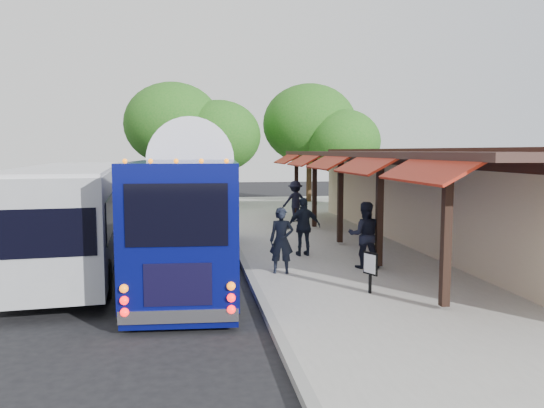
{
  "coord_description": "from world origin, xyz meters",
  "views": [
    {
      "loc": [
        -1.52,
        -14.32,
        3.52
      ],
      "look_at": [
        1.07,
        2.52,
        1.8
      ],
      "focal_mm": 35.0,
      "sensor_mm": 36.0,
      "label": 1
    }
  ],
  "objects_px": {
    "coach_bus": "(193,207)",
    "sign_board": "(370,266)",
    "ped_c": "(304,227)",
    "city_bus": "(73,211)",
    "ped_b": "(365,235)",
    "ped_a": "(282,240)",
    "ped_d": "(295,201)"
  },
  "relations": [
    {
      "from": "coach_bus",
      "to": "sign_board",
      "type": "bearing_deg",
      "value": -37.81
    },
    {
      "from": "ped_c",
      "to": "city_bus",
      "type": "bearing_deg",
      "value": -6.25
    },
    {
      "from": "ped_c",
      "to": "sign_board",
      "type": "relative_size",
      "value": 1.91
    },
    {
      "from": "city_bus",
      "to": "ped_b",
      "type": "distance_m",
      "value": 8.76
    },
    {
      "from": "coach_bus",
      "to": "ped_a",
      "type": "distance_m",
      "value": 2.79
    },
    {
      "from": "ped_a",
      "to": "ped_c",
      "type": "bearing_deg",
      "value": 74.7
    },
    {
      "from": "ped_c",
      "to": "coach_bus",
      "type": "bearing_deg",
      "value": 12.43
    },
    {
      "from": "coach_bus",
      "to": "ped_c",
      "type": "relative_size",
      "value": 5.91
    },
    {
      "from": "ped_a",
      "to": "sign_board",
      "type": "relative_size",
      "value": 1.85
    },
    {
      "from": "ped_a",
      "to": "sign_board",
      "type": "distance_m",
      "value": 2.95
    },
    {
      "from": "ped_d",
      "to": "city_bus",
      "type": "bearing_deg",
      "value": 37.05
    },
    {
      "from": "ped_c",
      "to": "ped_d",
      "type": "xyz_separation_m",
      "value": [
        1.35,
        8.21,
        0.03
      ]
    },
    {
      "from": "ped_a",
      "to": "ped_d",
      "type": "xyz_separation_m",
      "value": [
        2.47,
        10.51,
        0.06
      ]
    },
    {
      "from": "ped_c",
      "to": "sign_board",
      "type": "height_order",
      "value": "ped_c"
    },
    {
      "from": "coach_bus",
      "to": "sign_board",
      "type": "height_order",
      "value": "coach_bus"
    },
    {
      "from": "ped_a",
      "to": "ped_d",
      "type": "bearing_deg",
      "value": 87.54
    },
    {
      "from": "ped_d",
      "to": "sign_board",
      "type": "bearing_deg",
      "value": 80.15
    },
    {
      "from": "ped_b",
      "to": "sign_board",
      "type": "height_order",
      "value": "ped_b"
    },
    {
      "from": "ped_a",
      "to": "ped_b",
      "type": "bearing_deg",
      "value": 17.47
    },
    {
      "from": "ped_a",
      "to": "coach_bus",
      "type": "bearing_deg",
      "value": 163.89
    },
    {
      "from": "coach_bus",
      "to": "sign_board",
      "type": "relative_size",
      "value": 11.27
    },
    {
      "from": "ped_a",
      "to": "ped_b",
      "type": "height_order",
      "value": "ped_b"
    },
    {
      "from": "ped_b",
      "to": "ped_a",
      "type": "bearing_deg",
      "value": 19.54
    },
    {
      "from": "ped_b",
      "to": "sign_board",
      "type": "relative_size",
      "value": 1.94
    },
    {
      "from": "coach_bus",
      "to": "ped_a",
      "type": "relative_size",
      "value": 6.1
    },
    {
      "from": "city_bus",
      "to": "ped_c",
      "type": "distance_m",
      "value": 7.15
    },
    {
      "from": "city_bus",
      "to": "ped_a",
      "type": "distance_m",
      "value": 6.51
    },
    {
      "from": "coach_bus",
      "to": "ped_d",
      "type": "height_order",
      "value": "coach_bus"
    },
    {
      "from": "coach_bus",
      "to": "ped_d",
      "type": "relative_size",
      "value": 5.73
    },
    {
      "from": "ped_c",
      "to": "ped_b",
      "type": "bearing_deg",
      "value": 118.82
    },
    {
      "from": "coach_bus",
      "to": "sign_board",
      "type": "xyz_separation_m",
      "value": [
        4.09,
        -3.6,
        -1.07
      ]
    },
    {
      "from": "coach_bus",
      "to": "city_bus",
      "type": "relative_size",
      "value": 0.96
    }
  ]
}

